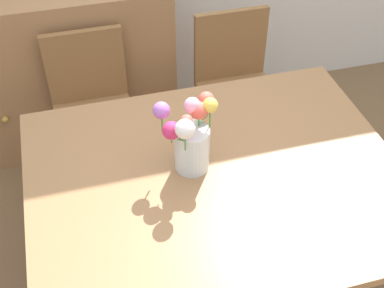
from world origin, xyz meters
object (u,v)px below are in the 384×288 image
at_px(chair_left, 92,103).
at_px(chair_right, 235,80).
at_px(dresser, 53,71).
at_px(dining_table, 216,190).
at_px(flower_vase, 190,137).

height_order(chair_left, chair_right, same).
bearing_deg(dresser, dining_table, -65.98).
xyz_separation_m(dresser, flower_vase, (0.50, -1.25, 0.43)).
relative_size(chair_right, dresser, 0.64).
bearing_deg(dresser, chair_left, -64.89).
bearing_deg(flower_vase, dining_table, -40.82).
distance_m(dresser, flower_vase, 1.42).
bearing_deg(chair_right, dresser, -21.51).
xyz_separation_m(dining_table, chair_right, (0.41, 0.94, -0.17)).
relative_size(dining_table, dresser, 1.06).
xyz_separation_m(chair_left, chair_right, (0.82, 0.00, 0.00)).
height_order(chair_left, flower_vase, flower_vase).
xyz_separation_m(dining_table, chair_left, (-0.41, 0.94, -0.17)).
distance_m(chair_left, dresser, 0.44).
height_order(dining_table, dresser, dresser).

